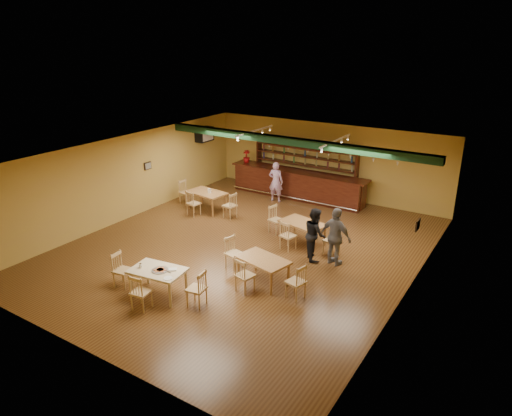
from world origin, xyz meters
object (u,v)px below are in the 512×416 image
Objects in this scene: bar_counter at (297,184)px; patron_right_a at (315,234)px; near_table at (158,282)px; dining_table_b at (302,233)px; dining_table_d at (263,270)px; dining_table_a at (207,201)px; patron_bar at (276,182)px.

bar_counter is 5.54m from patron_right_a.
near_table is at bearing -86.27° from bar_counter.
dining_table_b is 2.83m from dining_table_d.
near_table is at bearing -94.92° from dining_table_b.
near_table reaches higher than dining_table_a.
bar_counter is 4.22× the size of dining_table_d.
near_table reaches higher than dining_table_d.
patron_bar reaches higher than patron_right_a.
patron_right_a reaches higher than dining_table_b.
dining_table_b is 1.04× the size of near_table.
patron_right_a reaches higher than near_table.
patron_bar reaches higher than dining_table_d.
patron_right_a is at bearing -31.17° from dining_table_b.
dining_table_b is 1.02× the size of dining_table_d.
bar_counter reaches higher than near_table.
patron_bar is 5.20m from patron_right_a.
near_table is (-1.89, -1.99, 0.02)m from dining_table_d.
patron_bar is at bearing 61.23° from dining_table_a.
dining_table_a reaches higher than dining_table_d.
dining_table_a is 1.03× the size of dining_table_b.
patron_right_a is (0.80, -0.80, 0.44)m from dining_table_b.
dining_table_a is 4.47m from dining_table_b.
dining_table_a is 2.86m from patron_bar.
bar_counter is at bearing -131.89° from patron_bar.
patron_bar is at bearing 90.35° from near_table.
dining_table_d is at bearing 108.04° from patron_bar.
bar_counter is 4.02× the size of dining_table_a.
dining_table_d is 6.58m from patron_bar.
dining_table_d is (4.66, -3.56, -0.02)m from dining_table_a.
bar_counter is 1.01m from patron_bar.
dining_table_d is at bearing -69.80° from bar_counter.
dining_table_d is at bearing 128.18° from patron_right_a.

